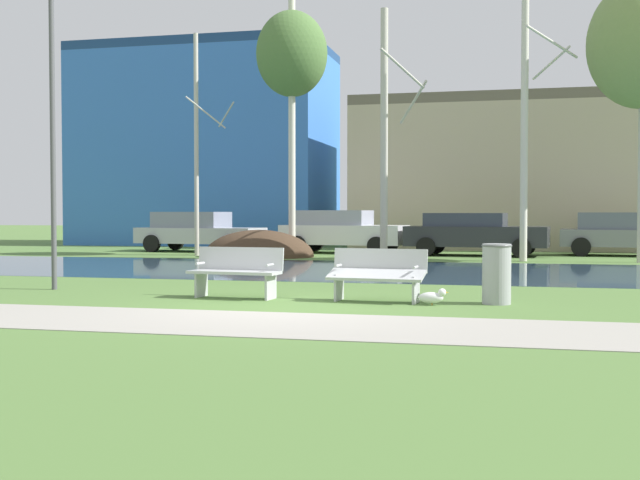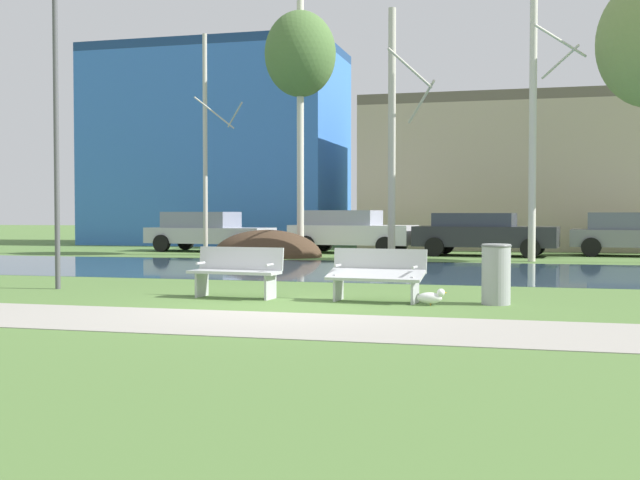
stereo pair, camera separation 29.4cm
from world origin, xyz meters
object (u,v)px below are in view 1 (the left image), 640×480
(streetlamp, at_px, (52,77))
(bench_right, at_px, (377,273))
(bench_left, at_px, (236,271))
(trash_bin, at_px, (497,273))
(seagull, at_px, (432,297))
(parked_sedan_second_white, at_px, (342,231))
(parked_hatch_third_dark, at_px, (474,233))
(parked_wagon_fourth_grey, at_px, (620,233))
(parked_van_nearest_silver, at_px, (198,231))

(streetlamp, bearing_deg, bench_right, -5.73)
(bench_left, xyz_separation_m, streetlamp, (-3.90, 0.64, 3.58))
(bench_left, bearing_deg, trash_bin, 1.30)
(seagull, distance_m, parked_sedan_second_white, 16.43)
(seagull, height_order, streetlamp, streetlamp)
(bench_right, relative_size, parked_sedan_second_white, 0.36)
(parked_hatch_third_dark, bearing_deg, parked_wagon_fourth_grey, 12.53)
(trash_bin, xyz_separation_m, seagull, (-0.99, -0.42, -0.37))
(parked_hatch_third_dark, height_order, parked_wagon_fourth_grey, parked_wagon_fourth_grey)
(seagull, distance_m, parked_wagon_fourth_grey, 16.83)
(trash_bin, xyz_separation_m, parked_wagon_fourth_grey, (3.86, 15.68, 0.27))
(parked_sedan_second_white, bearing_deg, seagull, -73.20)
(bench_right, distance_m, parked_hatch_third_dark, 14.74)
(trash_bin, distance_m, parked_hatch_third_dark, 14.64)
(parked_wagon_fourth_grey, bearing_deg, seagull, -106.75)
(parked_hatch_third_dark, bearing_deg, bench_left, -103.05)
(seagull, xyz_separation_m, parked_wagon_fourth_grey, (4.85, 16.10, 0.64))
(streetlamp, bearing_deg, parked_wagon_fourth_grey, 51.27)
(bench_left, xyz_separation_m, bench_right, (2.46, 0.00, 0.00))
(parked_sedan_second_white, distance_m, parked_hatch_third_dark, 4.80)
(trash_bin, bearing_deg, parked_van_nearest_silver, 126.70)
(seagull, bearing_deg, bench_right, 161.03)
(bench_left, relative_size, parked_wagon_fourth_grey, 0.39)
(seagull, xyz_separation_m, parked_hatch_third_dark, (0.01, 15.03, 0.65))
(streetlamp, bearing_deg, parked_van_nearest_silver, 101.48)
(parked_hatch_third_dark, bearing_deg, parked_sedan_second_white, 171.75)
(parked_wagon_fourth_grey, bearing_deg, parked_hatch_third_dark, -167.47)
(trash_bin, relative_size, parked_sedan_second_white, 0.21)
(seagull, bearing_deg, parked_hatch_third_dark, 89.97)
(parked_wagon_fourth_grey, bearing_deg, streetlamp, -128.73)
(parked_sedan_second_white, bearing_deg, parked_wagon_fourth_grey, 2.30)
(bench_left, relative_size, trash_bin, 1.70)
(parked_hatch_third_dark, bearing_deg, seagull, -90.03)
(parked_van_nearest_silver, xyz_separation_m, parked_hatch_third_dark, (10.26, -0.47, -0.01))
(parked_van_nearest_silver, relative_size, parked_sedan_second_white, 1.06)
(bench_right, distance_m, parked_van_nearest_silver, 17.81)
(streetlamp, xyz_separation_m, parked_wagon_fourth_grey, (12.14, 15.14, -3.27))
(bench_right, distance_m, seagull, 1.05)
(parked_hatch_third_dark, xyz_separation_m, parked_wagon_fourth_grey, (4.84, 1.08, -0.01))
(parked_sedan_second_white, bearing_deg, bench_right, -76.11)
(bench_right, xyz_separation_m, parked_van_nearest_silver, (-9.31, 15.17, 0.31))
(parked_van_nearest_silver, height_order, parked_wagon_fourth_grey, parked_van_nearest_silver)
(trash_bin, bearing_deg, bench_right, -177.03)
(bench_right, xyz_separation_m, parked_sedan_second_white, (-3.81, 15.39, 0.34))
(bench_left, distance_m, streetlamp, 5.33)
(parked_sedan_second_white, distance_m, parked_wagon_fourth_grey, 9.60)
(parked_van_nearest_silver, bearing_deg, parked_sedan_second_white, 2.29)
(seagull, bearing_deg, bench_left, 174.58)
(parked_sedan_second_white, relative_size, parked_wagon_fourth_grey, 1.09)
(bench_left, relative_size, parked_van_nearest_silver, 0.34)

